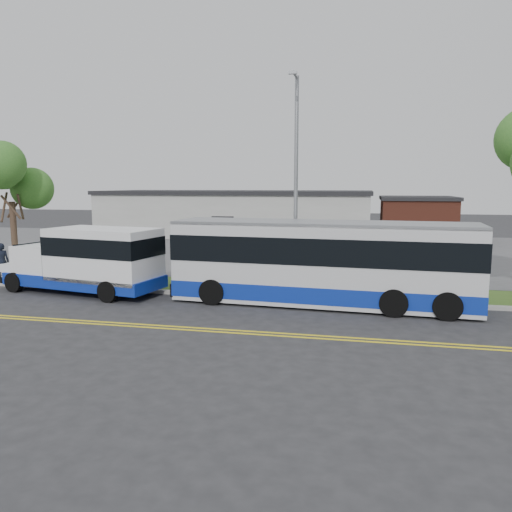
% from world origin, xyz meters
% --- Properties ---
extents(ground, '(140.00, 140.00, 0.00)m').
position_xyz_m(ground, '(0.00, 0.00, 0.00)').
color(ground, '#28282B').
rests_on(ground, ground).
extents(lane_line_north, '(70.00, 0.12, 0.01)m').
position_xyz_m(lane_line_north, '(0.00, -3.85, 0.01)').
color(lane_line_north, yellow).
rests_on(lane_line_north, ground).
extents(lane_line_south, '(70.00, 0.12, 0.01)m').
position_xyz_m(lane_line_south, '(0.00, -4.15, 0.01)').
color(lane_line_south, yellow).
rests_on(lane_line_south, ground).
extents(curb, '(80.00, 0.30, 0.15)m').
position_xyz_m(curb, '(0.00, 1.10, 0.07)').
color(curb, '#9E9B93').
rests_on(curb, ground).
extents(verge, '(80.00, 3.30, 0.10)m').
position_xyz_m(verge, '(0.00, 2.90, 0.05)').
color(verge, '#30511B').
rests_on(verge, ground).
extents(parking_lot, '(80.00, 25.00, 0.10)m').
position_xyz_m(parking_lot, '(0.00, 17.00, 0.05)').
color(parking_lot, '#4C4C4F').
rests_on(parking_lot, ground).
extents(commercial_building, '(25.40, 10.40, 4.35)m').
position_xyz_m(commercial_building, '(-6.00, 27.00, 2.18)').
color(commercial_building, '#9E9E99').
rests_on(commercial_building, ground).
extents(brick_wing, '(6.30, 7.30, 3.90)m').
position_xyz_m(brick_wing, '(10.50, 26.00, 1.96)').
color(brick_wing, brown).
rests_on(brick_wing, ground).
extents(tree_west, '(4.40, 4.40, 6.91)m').
position_xyz_m(tree_west, '(-12.00, 3.20, 5.12)').
color(tree_west, '#3E2C21').
rests_on(tree_west, verge).
extents(streetlight_near, '(0.35, 1.53, 9.50)m').
position_xyz_m(streetlight_near, '(3.00, 2.73, 5.23)').
color(streetlight_near, gray).
rests_on(streetlight_near, verge).
extents(shuttle_bus, '(8.06, 3.80, 2.98)m').
position_xyz_m(shuttle_bus, '(-5.97, 0.47, 1.59)').
color(shuttle_bus, '#0D2896').
rests_on(shuttle_bus, ground).
extents(transit_bus, '(12.43, 3.53, 3.41)m').
position_xyz_m(transit_bus, '(4.41, 0.60, 1.72)').
color(transit_bus, silver).
rests_on(transit_bus, ground).
extents(pedestrian, '(0.82, 0.78, 1.89)m').
position_xyz_m(pedestrian, '(-11.80, 1.90, 1.05)').
color(pedestrian, black).
rests_on(pedestrian, verge).
extents(parked_car_a, '(2.54, 4.86, 1.52)m').
position_xyz_m(parked_car_a, '(-3.38, 11.51, 0.86)').
color(parked_car_a, '#ABAEB3').
rests_on(parked_car_a, parking_lot).
extents(parked_car_b, '(3.53, 4.36, 1.19)m').
position_xyz_m(parked_car_b, '(-12.28, 15.39, 0.69)').
color(parked_car_b, white).
rests_on(parked_car_b, parking_lot).
extents(grocery_bag_right, '(0.32, 0.32, 0.32)m').
position_xyz_m(grocery_bag_right, '(-11.50, 2.15, 0.26)').
color(grocery_bag_right, white).
rests_on(grocery_bag_right, verge).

